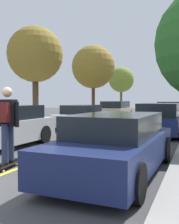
% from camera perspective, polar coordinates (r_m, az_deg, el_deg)
% --- Properties ---
extents(center_line, '(0.12, 39.20, 0.01)m').
position_cam_1_polar(center_line, '(9.38, -2.64, -7.06)').
color(center_line, gold).
rests_on(center_line, ground).
extents(parked_car_left_near, '(1.86, 4.04, 1.27)m').
position_cam_1_polar(parked_car_left_near, '(15.12, -1.79, -0.95)').
color(parked_car_left_near, white).
rests_on(parked_car_left_near, ground).
extents(parked_car_left_far, '(1.95, 4.11, 1.43)m').
position_cam_1_polar(parked_car_left_far, '(21.54, 5.51, 0.36)').
color(parked_car_left_far, '#BCAD89').
rests_on(parked_car_left_far, ground).
extents(parked_car_right_nearest, '(1.93, 4.40, 1.28)m').
position_cam_1_polar(parked_car_right_nearest, '(5.86, 5.57, -6.81)').
color(parked_car_right_nearest, navy).
rests_on(parked_car_right_nearest, ground).
extents(parked_car_right_near, '(1.99, 4.17, 1.41)m').
position_cam_1_polar(parked_car_right_near, '(12.59, 14.41, -1.48)').
color(parked_car_right_near, navy).
rests_on(parked_car_right_near, ground).
extents(parked_car_right_far, '(2.09, 4.46, 1.42)m').
position_cam_1_polar(parked_car_right_far, '(19.49, 17.06, -0.06)').
color(parked_car_right_far, black).
rests_on(parked_car_right_far, ground).
extents(parked_car_right_farthest, '(1.91, 4.67, 1.31)m').
position_cam_1_polar(parked_car_right_farthest, '(26.66, 18.35, 0.54)').
color(parked_car_right_farthest, '#B7B7BC').
rests_on(parked_car_right_farthest, ground).
extents(street_tree_left_nearest, '(3.00, 3.00, 5.37)m').
position_cam_1_polar(street_tree_left_nearest, '(15.25, -11.34, 11.68)').
color(street_tree_left_nearest, '#4C3823').
rests_on(street_tree_left_nearest, sidewalk_left).
extents(street_tree_left_near, '(3.61, 3.61, 5.97)m').
position_cam_1_polar(street_tree_left_near, '(23.05, 0.80, 9.43)').
color(street_tree_left_near, '#4C3823').
rests_on(street_tree_left_near, sidewalk_left).
extents(street_tree_left_far, '(2.87, 2.87, 5.12)m').
position_cam_1_polar(street_tree_left_far, '(31.44, 6.68, 6.74)').
color(street_tree_left_far, brown).
rests_on(street_tree_left_far, sidewalk_left).
extents(fire_hydrant, '(0.20, 0.20, 0.70)m').
position_cam_1_polar(fire_hydrant, '(13.06, -13.60, -2.24)').
color(fire_hydrant, '#B2140F').
rests_on(fire_hydrant, sidewalk_left).
extents(skateboard, '(0.32, 0.86, 0.10)m').
position_cam_1_polar(skateboard, '(6.66, -16.71, -10.50)').
color(skateboard, black).
rests_on(skateboard, ground).
extents(skateboarder, '(0.59, 0.71, 1.77)m').
position_cam_1_polar(skateboarder, '(6.48, -16.99, -1.70)').
color(skateboarder, black).
rests_on(skateboarder, skateboard).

